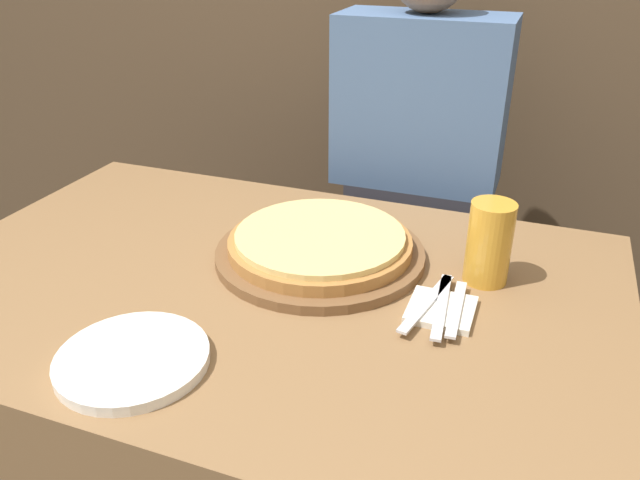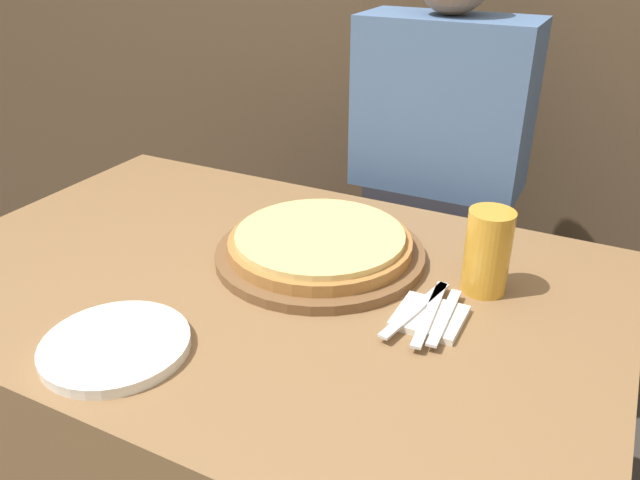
{
  "view_description": "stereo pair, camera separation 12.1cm",
  "coord_description": "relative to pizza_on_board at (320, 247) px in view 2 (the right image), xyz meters",
  "views": [
    {
      "loc": [
        0.45,
        -0.9,
        1.36
      ],
      "look_at": [
        0.07,
        0.12,
        0.8
      ],
      "focal_mm": 35.0,
      "sensor_mm": 36.0,
      "label": 1
    },
    {
      "loc": [
        0.56,
        -0.85,
        1.36
      ],
      "look_at": [
        0.07,
        0.12,
        0.8
      ],
      "focal_mm": 35.0,
      "sensor_mm": 36.0,
      "label": 2
    }
  ],
  "objects": [
    {
      "name": "dinner_plate",
      "position": [
        -0.15,
        -0.41,
        -0.02
      ],
      "size": [
        0.23,
        0.23,
        0.02
      ],
      "color": "white",
      "rests_on": "dining_table"
    },
    {
      "name": "spoon",
      "position": [
        0.29,
        -0.11,
        -0.01
      ],
      "size": [
        0.03,
        0.17,
        0.0
      ],
      "color": "silver",
      "rests_on": "napkin_stack"
    },
    {
      "name": "fork",
      "position": [
        0.24,
        -0.11,
        -0.01
      ],
      "size": [
        0.06,
        0.2,
        0.0
      ],
      "color": "silver",
      "rests_on": "napkin_stack"
    },
    {
      "name": "beer_glass",
      "position": [
        0.32,
        0.03,
        0.06
      ],
      "size": [
        0.08,
        0.08,
        0.15
      ],
      "color": "gold",
      "rests_on": "dining_table"
    },
    {
      "name": "diner_person",
      "position": [
        0.07,
        0.52,
        -0.14
      ],
      "size": [
        0.42,
        0.2,
        1.34
      ],
      "color": "#33333D",
      "rests_on": "ground_plane"
    },
    {
      "name": "dining_table",
      "position": [
        -0.07,
        -0.12,
        -0.41
      ],
      "size": [
        1.31,
        0.86,
        0.76
      ],
      "color": "olive",
      "rests_on": "ground_plane"
    },
    {
      "name": "dinner_knife",
      "position": [
        0.26,
        -0.11,
        -0.01
      ],
      "size": [
        0.04,
        0.2,
        0.0
      ],
      "color": "silver",
      "rests_on": "napkin_stack"
    },
    {
      "name": "pizza_on_board",
      "position": [
        0.0,
        0.0,
        0.0
      ],
      "size": [
        0.41,
        0.41,
        0.06
      ],
      "color": "brown",
      "rests_on": "dining_table"
    },
    {
      "name": "napkin_stack",
      "position": [
        0.26,
        -0.11,
        -0.02
      ],
      "size": [
        0.11,
        0.11,
        0.01
      ],
      "color": "silver",
      "rests_on": "dining_table"
    }
  ]
}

